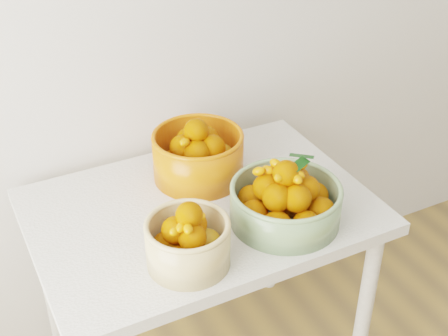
{
  "coord_description": "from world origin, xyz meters",
  "views": [
    {
      "loc": [
        -0.92,
        0.23,
        1.86
      ],
      "look_at": [
        -0.26,
        1.52,
        0.92
      ],
      "focal_mm": 50.0,
      "sensor_mm": 36.0,
      "label": 1
    }
  ],
  "objects": [
    {
      "name": "table",
      "position": [
        -0.3,
        1.6,
        0.65
      ],
      "size": [
        1.0,
        0.7,
        0.75
      ],
      "color": "silver",
      "rests_on": "ground"
    },
    {
      "name": "bowl_green",
      "position": [
        -0.11,
        1.43,
        0.82
      ],
      "size": [
        0.4,
        0.4,
        0.2
      ],
      "rotation": [
        0.0,
        0.0,
        0.31
      ],
      "color": "gray",
      "rests_on": "table"
    },
    {
      "name": "bowl_cream",
      "position": [
        -0.43,
        1.39,
        0.82
      ],
      "size": [
        0.23,
        0.23,
        0.19
      ],
      "rotation": [
        0.0,
        0.0,
        -0.03
      ],
      "color": "tan",
      "rests_on": "table"
    },
    {
      "name": "bowl_orange",
      "position": [
        -0.24,
        1.75,
        0.83
      ],
      "size": [
        0.33,
        0.33,
        0.21
      ],
      "rotation": [
        0.0,
        0.0,
        -0.18
      ],
      "color": "#DB5A11",
      "rests_on": "table"
    }
  ]
}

